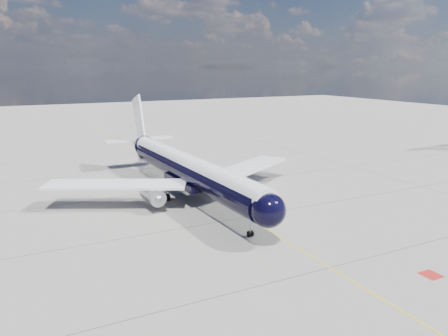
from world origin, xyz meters
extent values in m
plane|color=gray|center=(0.00, 30.00, 0.00)|extent=(320.00, 320.00, 0.00)
cube|color=#DFB90B|center=(0.00, 25.00, 0.00)|extent=(0.16, 160.00, 0.01)
cube|color=maroon|center=(6.80, -10.00, 0.00)|extent=(1.60, 1.60, 0.01)
cylinder|color=black|center=(-3.11, 19.55, 3.83)|extent=(4.61, 34.77, 3.47)
sphere|color=black|center=(-2.50, 1.31, 3.83)|extent=(3.58, 3.58, 3.47)
cone|color=black|center=(-3.82, 40.98, 4.38)|extent=(3.68, 6.50, 3.47)
cylinder|color=white|center=(-3.11, 19.55, 4.70)|extent=(3.91, 36.57, 2.70)
cube|color=black|center=(-2.50, 1.13, 4.33)|extent=(2.22, 1.17, 0.50)
cube|color=white|center=(-12.73, 20.60, 3.01)|extent=(17.74, 11.81, 0.29)
cube|color=white|center=(6.42, 21.24, 3.01)|extent=(17.46, 12.69, 0.29)
cube|color=black|center=(-3.11, 19.55, 2.55)|extent=(4.13, 9.25, 0.91)
cylinder|color=silver|center=(-8.97, 17.53, 1.96)|extent=(2.18, 4.26, 2.04)
cylinder|color=silver|center=(2.88, 17.92, 1.96)|extent=(2.18, 4.26, 2.04)
sphere|color=gray|center=(-8.91, 15.62, 1.96)|extent=(1.04, 1.04, 1.00)
sphere|color=gray|center=(2.94, 16.01, 1.96)|extent=(1.04, 1.04, 1.00)
cube|color=white|center=(-8.98, 17.71, 2.65)|extent=(0.30, 2.92, 1.00)
cube|color=white|center=(2.87, 18.11, 2.65)|extent=(0.30, 2.92, 1.00)
cube|color=white|center=(-3.80, 40.53, 9.03)|extent=(0.48, 5.79, 7.78)
cube|color=white|center=(-3.82, 40.98, 5.11)|extent=(11.95, 3.31, 0.20)
cylinder|color=gray|center=(-2.61, 4.50, 1.14)|extent=(0.17, 0.17, 1.92)
cylinder|color=black|center=(-2.79, 4.50, 0.32)|extent=(0.19, 0.64, 0.64)
cylinder|color=black|center=(-2.43, 4.51, 0.32)|extent=(0.19, 0.64, 0.64)
cylinder|color=gray|center=(-6.07, 20.82, 1.23)|extent=(0.24, 0.24, 1.73)
cylinder|color=gray|center=(-0.23, 21.02, 1.23)|extent=(0.24, 0.24, 1.73)
cylinder|color=black|center=(-6.05, 20.32, 0.50)|extent=(0.44, 1.02, 1.00)
cylinder|color=black|center=(-6.09, 21.32, 0.50)|extent=(0.44, 1.02, 1.00)
cylinder|color=black|center=(-0.22, 20.51, 0.50)|extent=(0.44, 1.02, 1.00)
cylinder|color=black|center=(-0.25, 21.52, 0.50)|extent=(0.44, 1.02, 1.00)
camera|label=1|loc=(-24.49, -32.53, 17.32)|focal=35.00mm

